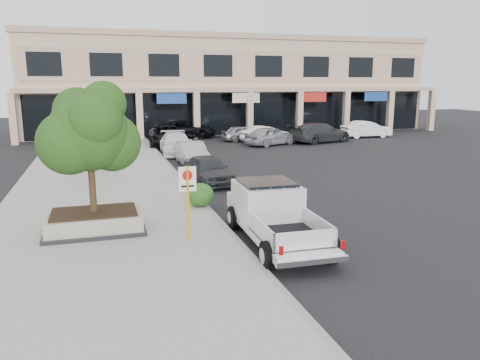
# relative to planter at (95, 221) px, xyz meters

# --- Properties ---
(ground) EXTENTS (120.00, 120.00, 0.00)m
(ground) POSITION_rel_planter_xyz_m (5.80, -1.25, -0.48)
(ground) COLOR black
(ground) RESTS_ON ground
(sidewalk) EXTENTS (8.00, 52.00, 0.15)m
(sidewalk) POSITION_rel_planter_xyz_m (0.30, 4.75, -0.40)
(sidewalk) COLOR gray
(sidewalk) RESTS_ON ground
(curb) EXTENTS (0.20, 52.00, 0.15)m
(curb) POSITION_rel_planter_xyz_m (4.25, 4.75, -0.40)
(curb) COLOR gray
(curb) RESTS_ON ground
(strip_mall) EXTENTS (40.55, 12.43, 9.50)m
(strip_mall) POSITION_rel_planter_xyz_m (13.80, 32.68, 4.27)
(strip_mall) COLOR #CBA08E
(strip_mall) RESTS_ON ground
(planter) EXTENTS (3.20, 2.20, 0.68)m
(planter) POSITION_rel_planter_xyz_m (0.00, 0.00, 0.00)
(planter) COLOR black
(planter) RESTS_ON sidewalk
(planter_tree) EXTENTS (2.90, 2.55, 4.00)m
(planter_tree) POSITION_rel_planter_xyz_m (0.13, 0.15, 2.94)
(planter_tree) COLOR #302212
(planter_tree) RESTS_ON planter
(no_parking_sign) EXTENTS (0.55, 0.09, 2.30)m
(no_parking_sign) POSITION_rel_planter_xyz_m (2.83, -1.61, 1.16)
(no_parking_sign) COLOR #DEA90B
(no_parking_sign) RESTS_ON sidewalk
(hedge) EXTENTS (1.10, 0.99, 0.93)m
(hedge) POSITION_rel_planter_xyz_m (4.00, 2.08, 0.14)
(hedge) COLOR #124014
(hedge) RESTS_ON sidewalk
(pickup_truck) EXTENTS (2.33, 5.84, 1.82)m
(pickup_truck) POSITION_rel_planter_xyz_m (5.45, -2.53, 0.43)
(pickup_truck) COLOR silver
(pickup_truck) RESTS_ON ground
(curb_car_a) EXTENTS (2.15, 4.30, 1.41)m
(curb_car_a) POSITION_rel_planter_xyz_m (5.45, 6.87, 0.23)
(curb_car_a) COLOR #2A2D2F
(curb_car_a) RESTS_ON ground
(curb_car_b) EXTENTS (1.55, 4.32, 1.42)m
(curb_car_b) POSITION_rel_planter_xyz_m (5.69, 12.30, 0.23)
(curb_car_b) COLOR #979A9F
(curb_car_b) RESTS_ON ground
(curb_car_c) EXTENTS (2.43, 5.31, 1.51)m
(curb_car_c) POSITION_rel_planter_xyz_m (5.50, 17.05, 0.28)
(curb_car_c) COLOR white
(curb_car_c) RESTS_ON ground
(curb_car_d) EXTENTS (3.29, 6.11, 1.63)m
(curb_car_d) POSITION_rel_planter_xyz_m (5.50, 21.62, 0.34)
(curb_car_d) COLOR black
(curb_car_d) RESTS_ON ground
(lot_car_a) EXTENTS (4.85, 3.52, 1.53)m
(lot_car_a) POSITION_rel_planter_xyz_m (13.51, 19.54, 0.29)
(lot_car_a) COLOR #A5A8AE
(lot_car_a) RESTS_ON ground
(lot_car_b) EXTENTS (4.47, 2.34, 1.40)m
(lot_car_b) POSITION_rel_planter_xyz_m (13.76, 21.26, 0.22)
(lot_car_b) COLOR white
(lot_car_b) RESTS_ON ground
(lot_car_c) EXTENTS (6.17, 3.92, 1.66)m
(lot_car_c) POSITION_rel_planter_xyz_m (18.20, 20.09, 0.36)
(lot_car_c) COLOR #2D3032
(lot_car_c) RESTS_ON ground
(lot_car_d) EXTENTS (6.13, 4.07, 1.57)m
(lot_car_d) POSITION_rel_planter_xyz_m (7.91, 26.66, 0.31)
(lot_car_d) COLOR black
(lot_car_d) RESTS_ON ground
(lot_car_e) EXTENTS (4.05, 1.91, 1.34)m
(lot_car_e) POSITION_rel_planter_xyz_m (12.35, 22.89, 0.19)
(lot_car_e) COLOR #93969A
(lot_car_e) RESTS_ON ground
(lot_car_f) EXTENTS (4.62, 1.64, 1.52)m
(lot_car_f) POSITION_rel_planter_xyz_m (23.89, 22.15, 0.28)
(lot_car_f) COLOR white
(lot_car_f) RESTS_ON ground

